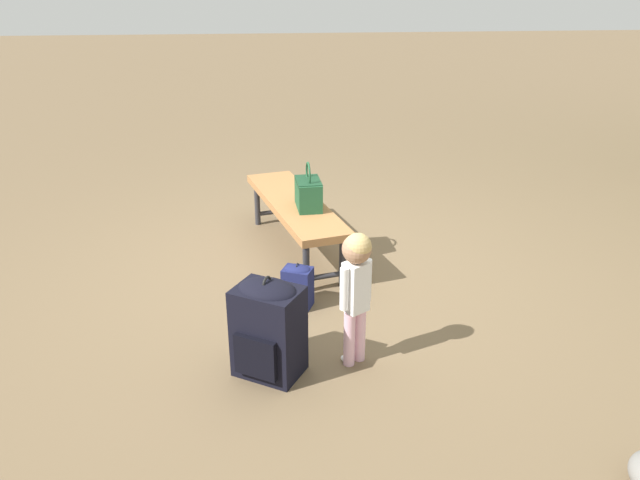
# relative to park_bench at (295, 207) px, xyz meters

# --- Properties ---
(ground_plane) EXTENTS (40.00, 40.00, 0.00)m
(ground_plane) POSITION_rel_park_bench_xyz_m (0.54, 0.11, -0.39)
(ground_plane) COLOR brown
(ground_plane) RESTS_ON ground
(park_bench) EXTENTS (1.65, 0.77, 0.45)m
(park_bench) POSITION_rel_park_bench_xyz_m (0.00, 0.00, 0.00)
(park_bench) COLOR #9E6B3D
(park_bench) RESTS_ON ground
(handbag) EXTENTS (0.33, 0.20, 0.37)m
(handbag) POSITION_rel_park_bench_xyz_m (0.17, 0.10, 0.18)
(handbag) COLOR #1E4C2D
(handbag) RESTS_ON park_bench
(child_standing) EXTENTS (0.18, 0.20, 0.84)m
(child_standing) POSITION_rel_park_bench_xyz_m (1.63, 0.25, 0.16)
(child_standing) COLOR #E5B2C6
(child_standing) RESTS_ON ground
(backpack_large) EXTENTS (0.43, 0.46, 0.62)m
(backpack_large) POSITION_rel_park_bench_xyz_m (1.68, -0.26, -0.08)
(backpack_large) COLOR black
(backpack_large) RESTS_ON ground
(backpack_small) EXTENTS (0.22, 0.24, 0.33)m
(backpack_small) POSITION_rel_park_bench_xyz_m (0.92, -0.04, -0.23)
(backpack_small) COLOR #191E4C
(backpack_small) RESTS_ON ground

